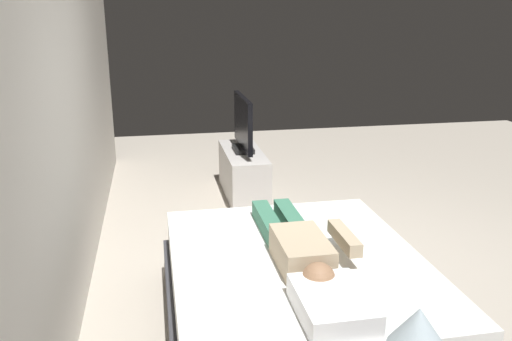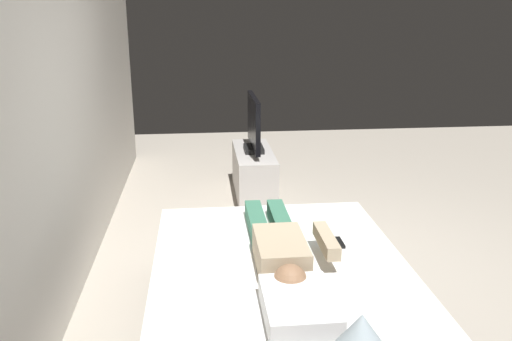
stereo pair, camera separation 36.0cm
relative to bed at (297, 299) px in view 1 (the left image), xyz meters
The scene contains 9 objects.
ground_plane 0.97m from the bed, 34.66° to the right, with size 10.00×10.00×0.00m, color #ADA393.
back_wall 2.14m from the bed, 50.07° to the left, with size 6.40×0.10×2.80m, color silver.
bed is the anchor object (origin of this frame).
pillow 0.72m from the bed, behind, with size 0.48×0.34×0.12m, color white.
person 0.36m from the bed, 12.08° to the right, with size 1.26×0.46×0.18m.
remote 0.53m from the bed, 66.35° to the right, with size 0.15×0.04×0.02m, color black.
tv_stand 2.67m from the bed, ahead, with size 1.10×0.40×0.50m, color #B7B2AD.
tv 2.72m from the bed, ahead, with size 0.88×0.20×0.59m.
lamp 1.39m from the bed, behind, with size 0.22×0.22×0.42m.
Camera 1 is at (-3.58, 1.33, 1.98)m, focal length 37.54 mm.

